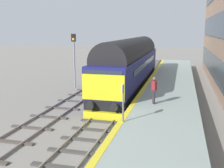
# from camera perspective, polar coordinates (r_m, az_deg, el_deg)

# --- Properties ---
(ground_plane) EXTENTS (140.00, 140.00, 0.00)m
(ground_plane) POSITION_cam_1_polar(r_m,az_deg,el_deg) (21.14, 1.62, -3.65)
(ground_plane) COLOR gray
(ground_plane) RESTS_ON ground
(track_main) EXTENTS (2.50, 60.00, 0.15)m
(track_main) POSITION_cam_1_polar(r_m,az_deg,el_deg) (21.13, 1.62, -3.50)
(track_main) COLOR gray
(track_main) RESTS_ON ground
(track_adjacent_west) EXTENTS (2.50, 60.00, 0.15)m
(track_adjacent_west) POSITION_cam_1_polar(r_m,az_deg,el_deg) (22.12, -7.10, -2.91)
(track_adjacent_west) COLOR gray
(track_adjacent_west) RESTS_ON ground
(station_platform) EXTENTS (4.00, 44.00, 1.01)m
(station_platform) POSITION_cam_1_polar(r_m,az_deg,el_deg) (20.55, 11.47, -2.87)
(station_platform) COLOR #94A59D
(station_platform) RESTS_ON ground
(diesel_locomotive) EXTENTS (2.74, 18.42, 4.68)m
(diesel_locomotive) POSITION_cam_1_polar(r_m,az_deg,el_deg) (24.99, 3.95, 4.43)
(diesel_locomotive) COLOR black
(diesel_locomotive) RESTS_ON ground
(signal_post_near) EXTENTS (0.44, 0.22, 5.06)m
(signal_post_near) POSITION_cam_1_polar(r_m,az_deg,el_deg) (26.05, -7.90, 6.02)
(signal_post_near) COLOR gray
(signal_post_near) RESTS_ON ground
(platform_number_sign) EXTENTS (0.10, 0.44, 1.85)m
(platform_number_sign) POSITION_cam_1_polar(r_m,az_deg,el_deg) (13.19, 2.30, -2.72)
(platform_number_sign) COLOR slate
(platform_number_sign) RESTS_ON station_platform
(waiting_passenger) EXTENTS (0.42, 0.49, 1.64)m
(waiting_passenger) POSITION_cam_1_polar(r_m,az_deg,el_deg) (16.68, 8.74, -0.77)
(waiting_passenger) COLOR #2F2731
(waiting_passenger) RESTS_ON station_platform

